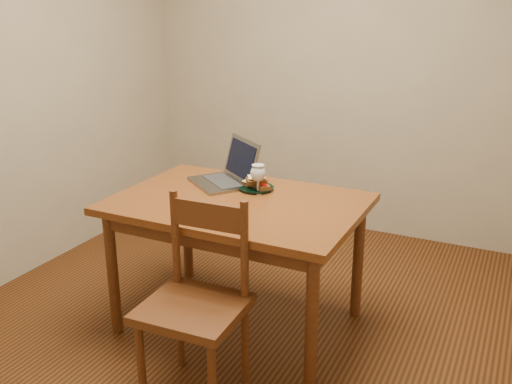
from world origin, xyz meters
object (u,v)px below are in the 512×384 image
at_px(table, 238,215).
at_px(plate, 256,188).
at_px(milk_glass, 258,179).
at_px(chair, 195,294).
at_px(laptop, 229,172).

relative_size(table, plate, 6.60).
bearing_deg(milk_glass, chair, -85.56).
xyz_separation_m(table, chair, (0.11, -0.61, -0.15)).
height_order(chair, laptop, laptop).
height_order(plate, laptop, laptop).
xyz_separation_m(chair, plate, (-0.09, 0.81, 0.24)).
bearing_deg(table, plate, 86.70).
relative_size(chair, milk_glass, 2.88).
xyz_separation_m(plate, milk_glass, (0.03, -0.05, 0.07)).
bearing_deg(milk_glass, plate, 125.28).
bearing_deg(milk_glass, laptop, 157.90).
distance_m(milk_glass, laptop, 0.25).
bearing_deg(chair, table, 97.25).
xyz_separation_m(table, plate, (0.01, 0.20, 0.09)).
height_order(table, milk_glass, milk_glass).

